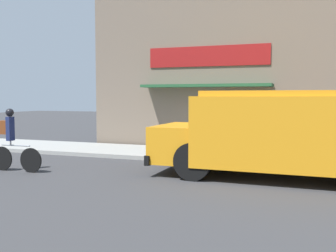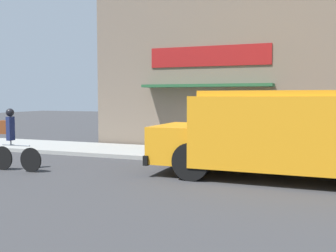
% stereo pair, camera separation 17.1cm
% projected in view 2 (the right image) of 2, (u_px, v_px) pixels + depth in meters
% --- Properties ---
extents(ground_plane, '(70.00, 70.00, 0.00)m').
position_uv_depth(ground_plane, '(248.00, 167.00, 10.98)').
color(ground_plane, '#38383A').
extents(sidewalk, '(28.00, 2.60, 0.13)m').
position_uv_depth(sidewalk, '(255.00, 158.00, 12.19)').
color(sidewalk, '#999993').
rests_on(sidewalk, ground_plane).
extents(storefront, '(12.89, 0.93, 5.93)m').
position_uv_depth(storefront, '(261.00, 67.00, 13.40)').
color(storefront, '#756656').
rests_on(storefront, ground_plane).
extents(school_bus, '(6.18, 2.81, 2.10)m').
position_uv_depth(school_bus, '(291.00, 132.00, 9.27)').
color(school_bus, orange).
rests_on(school_bus, ground_plane).
extents(cyclist, '(1.56, 0.21, 1.65)m').
position_uv_depth(cyclist, '(12.00, 140.00, 10.35)').
color(cyclist, black).
rests_on(cyclist, ground_plane).
extents(trash_bin, '(0.61, 0.61, 0.94)m').
position_uv_depth(trash_bin, '(283.00, 139.00, 12.62)').
color(trash_bin, '#38383D').
rests_on(trash_bin, sidewalk).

